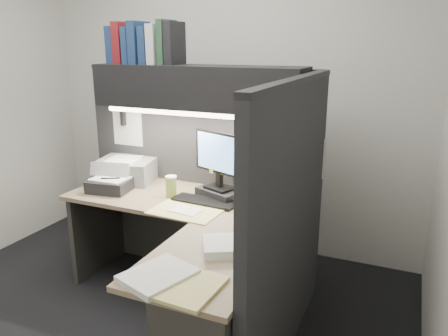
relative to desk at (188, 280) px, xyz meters
The scene contains 21 objects.
floor 0.61m from the desk, behind, with size 3.50×3.50×0.00m, color black.
wall_back 1.81m from the desk, 105.82° to the left, with size 3.50×0.04×2.70m, color silver.
partition_back 1.07m from the desk, 113.00° to the left, with size 1.90×0.06×1.60m, color black.
partition_right 0.68m from the desk, 18.19° to the left, with size 0.06×1.50×1.60m, color black.
desk is the anchor object (origin of this frame).
overhead_shelf 1.33m from the desk, 111.79° to the left, with size 1.55×0.34×0.30m, color black.
task_light_tube 1.12m from the desk, 116.16° to the left, with size 0.04×0.04×1.32m, color white.
monitor 0.83m from the desk, 98.06° to the left, with size 0.42×0.29×0.48m.
keyboard 0.62m from the desk, 105.14° to the left, with size 0.46×0.15×0.02m, color black.
mousepad 0.69m from the desk, 60.50° to the left, with size 0.20×0.18×0.00m, color navy.
mouse 0.71m from the desk, 59.47° to the left, with size 0.06×0.09×0.03m, color black.
telephone 0.87m from the desk, 66.42° to the left, with size 0.24×0.25×0.10m, color beige.
coffee_cup 0.77m from the desk, 127.49° to the left, with size 0.08×0.08×0.14m, color #BDC24D.
printer 1.26m from the desk, 141.76° to the left, with size 0.44×0.37×0.17m, color gray.
notebook_stack 1.07m from the desk, 152.25° to the left, with size 0.30×0.25×0.09m, color black.
open_folder 0.47m from the desk, 119.65° to the left, with size 0.45×0.29×0.01m, color #DACC7B.
paper_stack_a 0.44m from the desk, 13.86° to the right, with size 0.27×0.23×0.05m, color white.
paper_stack_b 0.57m from the desk, 77.44° to the right, with size 0.26×0.32×0.03m, color white.
manila_stack 0.65m from the desk, 59.79° to the right, with size 0.24×0.31×0.02m, color #DACC7B.
binder_row 1.71m from the desk, 133.74° to the left, with size 0.55×0.25×0.31m.
pinned_papers 0.83m from the desk, 90.40° to the left, with size 1.76×1.31×0.51m.
Camera 1 is at (1.55, -2.03, 1.80)m, focal length 35.00 mm.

